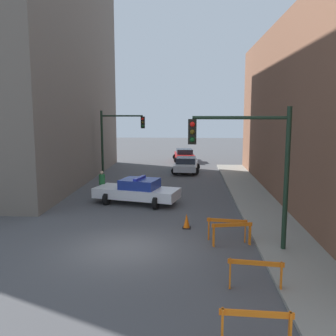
% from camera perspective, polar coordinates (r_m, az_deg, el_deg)
% --- Properties ---
extents(ground_plane, '(120.00, 120.00, 0.00)m').
position_cam_1_polar(ground_plane, '(14.59, -6.55, -12.07)').
color(ground_plane, '#4C4C4F').
extents(sidewalk_right, '(2.40, 44.00, 0.12)m').
position_cam_1_polar(sidewalk_right, '(14.85, 18.29, -11.83)').
color(sidewalk_right, gray).
rests_on(sidewalk_right, ground_plane).
extents(traffic_light_near, '(3.64, 0.35, 5.20)m').
position_cam_1_polar(traffic_light_near, '(13.74, 13.02, 1.67)').
color(traffic_light_near, black).
rests_on(traffic_light_near, sidewalk_right).
extents(traffic_light_far, '(3.44, 0.35, 5.20)m').
position_cam_1_polar(traffic_light_far, '(29.30, -7.94, 5.13)').
color(traffic_light_far, black).
rests_on(traffic_light_far, ground_plane).
extents(police_car, '(5.02, 3.10, 1.52)m').
position_cam_1_polar(police_car, '(21.11, -4.68, -3.48)').
color(police_car, white).
rests_on(police_car, ground_plane).
extents(parked_car_near, '(2.43, 4.39, 1.31)m').
position_cam_1_polar(parked_car_near, '(31.71, 2.78, 0.52)').
color(parked_car_near, silver).
rests_on(parked_car_near, ground_plane).
extents(parked_car_mid, '(2.53, 4.45, 1.31)m').
position_cam_1_polar(parked_car_mid, '(38.68, 2.50, 1.99)').
color(parked_car_mid, maroon).
rests_on(parked_car_mid, ground_plane).
extents(pedestrian_crossing, '(0.42, 0.42, 1.66)m').
position_cam_1_polar(pedestrian_crossing, '(22.61, -10.01, -2.42)').
color(pedestrian_crossing, '#474C66').
rests_on(pedestrian_crossing, ground_plane).
extents(barrier_front, '(1.60, 0.24, 0.90)m').
position_cam_1_polar(barrier_front, '(8.95, 13.27, -22.01)').
color(barrier_front, orange).
rests_on(barrier_front, ground_plane).
extents(barrier_mid, '(1.59, 0.35, 0.90)m').
position_cam_1_polar(barrier_mid, '(11.45, 13.19, -14.90)').
color(barrier_mid, orange).
rests_on(barrier_mid, ground_plane).
extents(barrier_back, '(1.58, 0.44, 0.90)m').
position_cam_1_polar(barrier_back, '(14.78, 9.72, -9.33)').
color(barrier_back, orange).
rests_on(barrier_back, ground_plane).
extents(barrier_corner, '(1.59, 0.38, 0.90)m').
position_cam_1_polar(barrier_corner, '(15.28, 8.96, -8.70)').
color(barrier_corner, orange).
rests_on(barrier_corner, ground_plane).
extents(traffic_cone, '(0.36, 0.36, 0.66)m').
position_cam_1_polar(traffic_cone, '(16.77, 2.85, -8.11)').
color(traffic_cone, black).
rests_on(traffic_cone, ground_plane).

